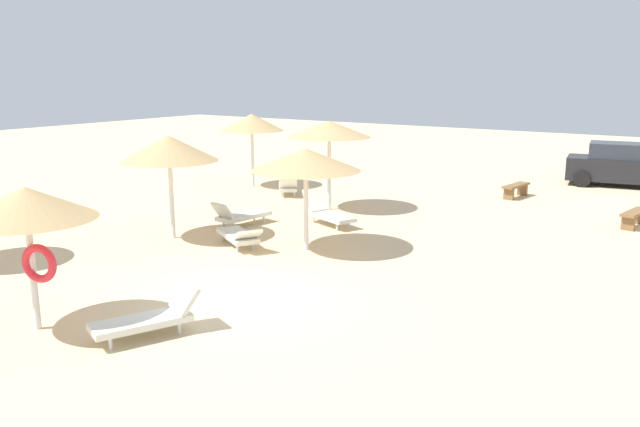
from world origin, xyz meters
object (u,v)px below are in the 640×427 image
Objects in this scene: parasol_2 at (329,129)px; bench_0 at (635,216)px; parasol_4 at (306,160)px; parasol_3 at (26,205)px; parked_car at (620,165)px; bench_1 at (516,188)px; lounger_4 at (239,236)px; parasol_0 at (169,149)px; parasol_1 at (252,123)px; lounger_2 at (328,214)px; lounger_3 at (149,318)px; lounger_0 at (240,215)px; lounger_1 at (288,186)px.

bench_0 is (8.87, 2.93, -2.31)m from parasol_2.
parasol_2 is at bearing 116.37° from parasol_4.
parked_car is at bearing 74.75° from parasol_3.
lounger_4 is at bearing -109.93° from bench_1.
parasol_1 is (-3.41, 7.57, 0.05)m from parasol_0.
parasol_2 is at bearing 122.53° from lounger_2.
parasol_0 is 1.83× the size of bench_0.
parked_car is at bearing 71.51° from parasol_4.
parked_car is (12.10, 8.20, -1.71)m from parasol_1.
parasol_1 is at bearing -145.89° from parked_car.
parasol_0 reaches higher than lounger_2.
parasol_0 reaches higher than parasol_3.
bench_1 is (-4.34, 2.57, 0.00)m from bench_0.
lounger_3 is at bearing -47.09° from parasol_0.
parasol_0 is at bearing -140.80° from bench_0.
parasol_1 is 7.13m from lounger_0.
bench_1 is at bearing -119.21° from parked_car.
lounger_1 is 11.67m from bench_0.
bench_1 is (9.46, 3.48, -2.18)m from parasol_1.
parasol_2 is at bearing 106.57° from lounger_3.
parasol_4 is 1.45× the size of lounger_0.
bench_1 is at bearing 58.65° from lounger_0.
parked_car is (2.64, 4.72, 0.48)m from bench_1.
parasol_4 is at bearing -63.63° from parasol_2.
parasol_0 is 1.02× the size of parasol_4.
parasol_3 is 17.41m from bench_1.
parked_car is (5.98, 12.07, 0.51)m from lounger_2.
parasol_3 is 1.31× the size of lounger_4.
parasol_1 reaches higher than lounger_0.
parasol_4 reaches higher than bench_0.
lounger_1 is 13.28m from parked_car.
lounger_3 is 5.89m from lounger_4.
parasol_0 is 1.09× the size of parasol_3.
bench_0 is at bearing 67.06° from lounger_3.
parasol_3 is at bearing -105.25° from parked_car.
parasol_2 is at bearing 96.20° from parasol_3.
parked_car reaches higher than lounger_4.
lounger_3 is at bearing -112.94° from bench_0.
bench_0 is (9.78, 6.36, 0.02)m from lounger_0.
parasol_4 is 1.40× the size of lounger_2.
bench_0 is at bearing 62.15° from parasol_3.
parasol_3 is 1.35× the size of lounger_0.
lounger_4 is (-0.62, 6.22, -1.96)m from parasol_3.
lounger_3 is at bearing -73.43° from parasol_2.
lounger_4 reaches higher than bench_0.
lounger_1 is 1.20× the size of bench_1.
lounger_1 is 0.44× the size of parked_car.
lounger_2 is at bearing 36.93° from lounger_0.
lounger_3 is 21.19m from parked_car.
lounger_0 is 8.22m from lounger_3.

